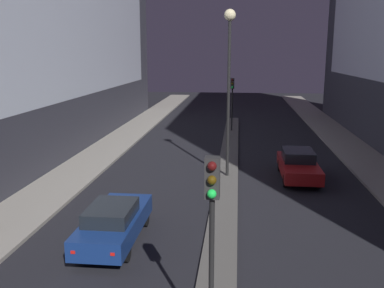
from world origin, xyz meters
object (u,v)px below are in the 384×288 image
at_px(traffic_light_near, 212,210).
at_px(street_lamp, 229,59).
at_px(traffic_light_mid, 232,92).
at_px(car_left_lane, 114,222).
at_px(car_right_lane, 298,165).

xyz_separation_m(traffic_light_near, street_lamp, (0.00, 13.74, 2.97)).
bearing_deg(traffic_light_near, traffic_light_mid, 90.00).
distance_m(traffic_light_near, street_lamp, 14.06).
distance_m(car_left_lane, car_right_lane, 11.58).
height_order(car_left_lane, car_right_lane, car_right_lane).
height_order(traffic_light_near, traffic_light_mid, same).
xyz_separation_m(traffic_light_near, traffic_light_mid, (0.00, 27.42, 0.00)).
bearing_deg(traffic_light_near, car_right_lane, 74.83).
distance_m(traffic_light_near, car_right_lane, 14.74).
bearing_deg(car_right_lane, traffic_light_mid, 105.79).
xyz_separation_m(traffic_light_near, car_right_lane, (3.79, 14.00, -2.60)).
relative_size(traffic_light_near, traffic_light_mid, 1.00).
distance_m(traffic_light_mid, street_lamp, 14.00).
bearing_deg(traffic_light_mid, car_left_lane, -99.71).
xyz_separation_m(street_lamp, car_left_lane, (-3.79, -8.49, -5.58)).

